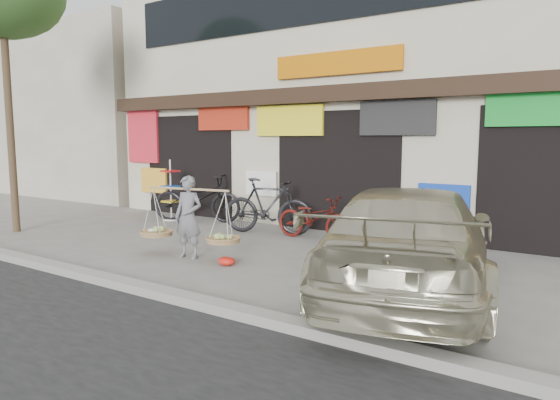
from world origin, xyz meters
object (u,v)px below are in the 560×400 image
Objects in this scene: bike_1 at (268,206)px; street_vendor at (189,221)px; suv at (410,239)px; bike_2 at (314,218)px; bike_0 at (197,198)px; display_rack at (171,196)px.

street_vendor is at bearing 168.07° from bike_1.
bike_1 is at bearing -44.44° from suv.
bike_2 is at bearing -105.79° from bike_1.
suv is (4.02, -2.35, 0.11)m from bike_1.
bike_0 is at bearing 66.58° from bike_1.
suv is at bearing -136.05° from bike_0.
display_rack is (-4.33, 0.16, 0.17)m from bike_2.
display_rack is (-7.16, 2.50, -0.10)m from suv.
suv reaches higher than bike_1.
bike_0 is at bearing -36.83° from suv.
street_vendor is 2.62m from bike_1.
street_vendor is 3.91m from bike_0.
bike_1 is 1.17× the size of bike_2.
bike_0 reaches higher than bike_2.
bike_2 is (1.18, -0.01, -0.16)m from bike_1.
street_vendor is 0.95× the size of bike_1.
display_rack is at bearing 131.21° from street_vendor.
street_vendor is 1.12× the size of bike_2.
street_vendor is 0.86× the size of bike_0.
bike_1 is 1.31× the size of display_rack.
bike_1 is at bearing 90.92° from bike_2.
bike_2 is 4.33m from display_rack.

